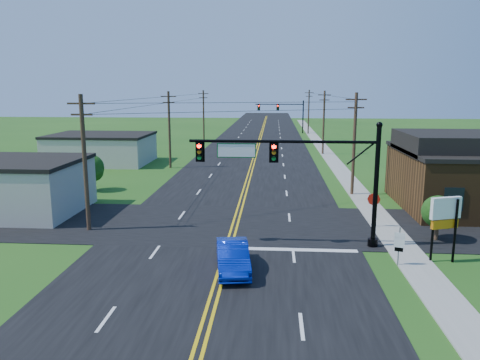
# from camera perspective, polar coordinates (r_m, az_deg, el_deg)

# --- Properties ---
(ground) EXTENTS (260.00, 260.00, 0.00)m
(ground) POSITION_cam_1_polar(r_m,az_deg,el_deg) (21.64, -3.79, -14.54)
(ground) COLOR #1E4B15
(ground) RESTS_ON ground
(road_main) EXTENTS (16.00, 220.00, 0.04)m
(road_main) POSITION_cam_1_polar(r_m,az_deg,el_deg) (69.98, 1.85, 3.48)
(road_main) COLOR black
(road_main) RESTS_ON ground
(road_cross) EXTENTS (70.00, 10.00, 0.04)m
(road_cross) POSITION_cam_1_polar(r_m,az_deg,el_deg) (32.79, -0.90, -5.41)
(road_cross) COLOR black
(road_cross) RESTS_ON ground
(sidewalk) EXTENTS (2.00, 160.00, 0.08)m
(sidewalk) POSITION_cam_1_polar(r_m,az_deg,el_deg) (60.52, 11.44, 2.07)
(sidewalk) COLOR gray
(sidewalk) RESTS_ON ground
(signal_mast_main) EXTENTS (11.30, 0.60, 7.48)m
(signal_mast_main) POSITION_cam_1_polar(r_m,az_deg,el_deg) (27.73, 7.30, 1.47)
(signal_mast_main) COLOR black
(signal_mast_main) RESTS_ON ground
(signal_mast_far) EXTENTS (10.98, 0.60, 7.48)m
(signal_mast_far) POSITION_cam_1_polar(r_m,az_deg,el_deg) (99.43, 5.17, 8.34)
(signal_mast_far) COLOR black
(signal_mast_far) RESTS_ON ground
(cream_bldg_near) EXTENTS (10.20, 8.20, 4.10)m
(cream_bldg_near) POSITION_cam_1_polar(r_m,az_deg,el_deg) (39.43, -26.06, -0.68)
(cream_bldg_near) COLOR #BEB6A2
(cream_bldg_near) RESTS_ON ground
(cream_bldg_far) EXTENTS (12.20, 9.20, 3.70)m
(cream_bldg_far) POSITION_cam_1_polar(r_m,az_deg,el_deg) (61.76, -16.56, 3.71)
(cream_bldg_far) COLOR #BEB6A2
(cream_bldg_far) RESTS_ON ground
(utility_pole_left_a) EXTENTS (1.80, 0.28, 9.00)m
(utility_pole_left_a) POSITION_cam_1_polar(r_m,az_deg,el_deg) (32.11, -18.40, 2.26)
(utility_pole_left_a) COLOR #3C2D1B
(utility_pole_left_a) RESTS_ON ground
(utility_pole_left_b) EXTENTS (1.80, 0.28, 9.00)m
(utility_pole_left_b) POSITION_cam_1_polar(r_m,az_deg,el_deg) (55.87, -8.61, 6.26)
(utility_pole_left_b) COLOR #3C2D1B
(utility_pole_left_b) RESTS_ON ground
(utility_pole_left_c) EXTENTS (1.80, 0.28, 9.00)m
(utility_pole_left_c) POSITION_cam_1_polar(r_m,az_deg,el_deg) (82.36, -4.46, 7.90)
(utility_pole_left_c) COLOR #3C2D1B
(utility_pole_left_c) RESTS_ON ground
(utility_pole_right_a) EXTENTS (1.80, 0.28, 9.00)m
(utility_pole_right_a) POSITION_cam_1_polar(r_m,az_deg,el_deg) (42.15, 13.76, 4.51)
(utility_pole_right_a) COLOR #3C2D1B
(utility_pole_right_a) RESTS_ON ground
(utility_pole_right_b) EXTENTS (1.80, 0.28, 9.00)m
(utility_pole_right_b) POSITION_cam_1_polar(r_m,az_deg,el_deg) (67.82, 10.17, 7.06)
(utility_pole_right_b) COLOR #3C2D1B
(utility_pole_right_b) RESTS_ON ground
(utility_pole_right_c) EXTENTS (1.80, 0.28, 9.00)m
(utility_pole_right_c) POSITION_cam_1_polar(r_m,az_deg,el_deg) (97.66, 8.37, 8.32)
(utility_pole_right_c) COLOR #3C2D1B
(utility_pole_right_c) RESTS_ON ground
(tree_right_back) EXTENTS (3.00, 3.00, 4.10)m
(tree_right_back) POSITION_cam_1_polar(r_m,az_deg,el_deg) (47.67, 20.22, 2.30)
(tree_right_back) COLOR #3C2D1B
(tree_right_back) RESTS_ON ground
(shrub_corner) EXTENTS (2.00, 2.00, 2.86)m
(shrub_corner) POSITION_cam_1_polar(r_m,az_deg,el_deg) (31.47, 23.00, -3.58)
(shrub_corner) COLOR #3C2D1B
(shrub_corner) RESTS_ON ground
(tree_left) EXTENTS (2.40, 2.40, 3.37)m
(tree_left) POSITION_cam_1_polar(r_m,az_deg,el_deg) (45.16, -17.72, 1.44)
(tree_left) COLOR #3C2D1B
(tree_left) RESTS_ON ground
(blue_car) EXTENTS (2.26, 4.79, 1.52)m
(blue_car) POSITION_cam_1_polar(r_m,az_deg,el_deg) (24.53, -0.90, -9.41)
(blue_car) COLOR #071F9F
(blue_car) RESTS_ON ground
(distant_car) EXTENTS (1.49, 3.61, 1.22)m
(distant_car) POSITION_cam_1_polar(r_m,az_deg,el_deg) (65.83, -0.62, 3.52)
(distant_car) COLOR #B5B6BB
(distant_car) RESTS_ON ground
(route_sign) EXTENTS (0.52, 0.21, 2.16)m
(route_sign) POSITION_cam_1_polar(r_m,az_deg,el_deg) (26.42, 18.83, -7.35)
(route_sign) COLOR slate
(route_sign) RESTS_ON ground
(stop_sign) EXTENTS (0.86, 0.19, 2.42)m
(stop_sign) POSITION_cam_1_polar(r_m,az_deg,el_deg) (32.90, 15.97, -2.69)
(stop_sign) COLOR slate
(stop_sign) RESTS_ON ground
(pylon_sign) EXTENTS (1.76, 0.81, 3.64)m
(pylon_sign) POSITION_cam_1_polar(r_m,az_deg,el_deg) (27.53, 23.75, -3.93)
(pylon_sign) COLOR black
(pylon_sign) RESTS_ON ground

